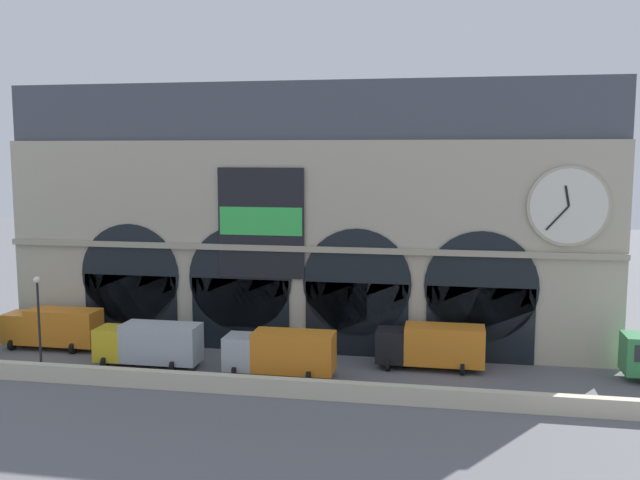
# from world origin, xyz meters

# --- Properties ---
(ground_plane) EXTENTS (200.00, 200.00, 0.00)m
(ground_plane) POSITION_xyz_m (0.00, 0.00, 0.00)
(ground_plane) COLOR slate
(quay_parapet_wall) EXTENTS (90.00, 0.70, 1.15)m
(quay_parapet_wall) POSITION_xyz_m (0.00, -4.64, 0.58)
(quay_parapet_wall) COLOR beige
(quay_parapet_wall) RESTS_ON ground
(station_building) EXTENTS (46.70, 5.01, 20.40)m
(station_building) POSITION_xyz_m (0.04, 7.30, 9.86)
(station_building) COLOR #B2A891
(station_building) RESTS_ON ground
(box_truck_west) EXTENTS (7.50, 2.91, 3.12)m
(box_truck_west) POSITION_xyz_m (-18.81, 2.59, 1.70)
(box_truck_west) COLOR orange
(box_truck_west) RESTS_ON ground
(box_truck_midwest) EXTENTS (7.50, 2.91, 3.12)m
(box_truck_midwest) POSITION_xyz_m (-9.58, -0.38, 1.70)
(box_truck_midwest) COLOR gold
(box_truck_midwest) RESTS_ON ground
(box_truck_center) EXTENTS (7.50, 2.91, 3.12)m
(box_truck_center) POSITION_xyz_m (0.11, -0.83, 1.70)
(box_truck_center) COLOR #ADB2B7
(box_truck_center) RESTS_ON ground
(box_truck_mideast) EXTENTS (7.50, 2.91, 3.12)m
(box_truck_mideast) POSITION_xyz_m (10.10, 2.75, 1.70)
(box_truck_mideast) COLOR black
(box_truck_mideast) RESTS_ON ground
(street_lamp_quayside) EXTENTS (0.44, 0.44, 6.90)m
(street_lamp_quayside) POSITION_xyz_m (-15.91, -3.84, 4.41)
(street_lamp_quayside) COLOR black
(street_lamp_quayside) RESTS_ON ground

